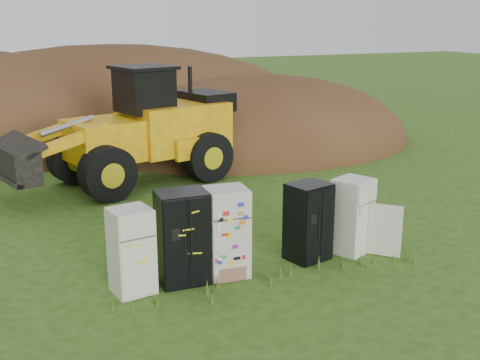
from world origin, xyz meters
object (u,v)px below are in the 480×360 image
at_px(fridge_open_door, 352,216).
at_px(wheel_loader, 119,128).
at_px(fridge_black_right, 308,222).
at_px(fridge_black_side, 183,237).
at_px(fridge_sticker, 227,232).
at_px(fridge_leftmost, 132,251).

bearing_deg(fridge_open_door, wheel_loader, 90.93).
relative_size(fridge_open_door, wheel_loader, 0.22).
distance_m(fridge_black_right, wheel_loader, 7.77).
height_order(fridge_black_side, fridge_black_right, fridge_black_side).
distance_m(fridge_sticker, fridge_black_right, 1.90).
distance_m(fridge_black_side, fridge_black_right, 2.81).
distance_m(fridge_leftmost, fridge_sticker, 1.93).
bearing_deg(fridge_open_door, fridge_sticker, 156.52).
bearing_deg(fridge_black_side, fridge_black_right, 3.07).
height_order(fridge_leftmost, fridge_sticker, fridge_sticker).
relative_size(fridge_sticker, fridge_black_right, 1.08).
relative_size(fridge_black_side, wheel_loader, 0.25).
distance_m(fridge_leftmost, fridge_black_right, 3.83).
bearing_deg(wheel_loader, fridge_open_door, -79.52).
height_order(fridge_leftmost, fridge_open_door, fridge_open_door).
height_order(fridge_black_side, fridge_sticker, fridge_black_side).
height_order(fridge_black_side, fridge_open_door, fridge_black_side).
bearing_deg(fridge_leftmost, fridge_open_door, -8.11).
distance_m(fridge_black_side, wheel_loader, 7.43).
bearing_deg(fridge_black_side, fridge_leftmost, -173.98).
relative_size(fridge_black_right, fridge_open_door, 1.01).
distance_m(fridge_sticker, wheel_loader, 7.47).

